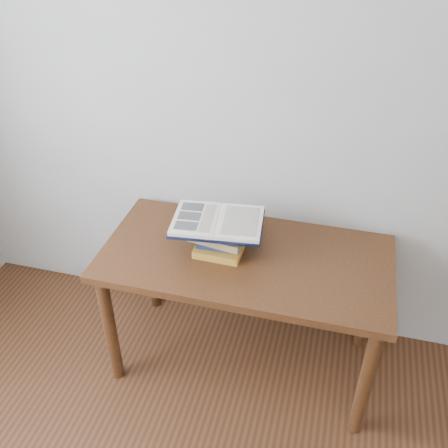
# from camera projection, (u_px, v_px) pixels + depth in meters

# --- Properties ---
(room_shell) EXTENTS (3.54, 3.54, 2.62)m
(room_shell) POSITION_uv_depth(u_px,v_px,m) (9.00, 338.00, 0.62)
(room_shell) COLOR #ABA8A1
(room_shell) RESTS_ON ground
(desk) EXTENTS (1.30, 0.65, 0.70)m
(desk) POSITION_uv_depth(u_px,v_px,m) (245.00, 272.00, 2.29)
(desk) COLOR #4F3013
(desk) RESTS_ON ground
(book_stack) EXTENTS (0.26, 0.21, 0.13)m
(book_stack) POSITION_uv_depth(u_px,v_px,m) (220.00, 238.00, 2.23)
(book_stack) COLOR #BB6D2A
(book_stack) RESTS_ON desk
(open_book) EXTENTS (0.43, 0.32, 0.03)m
(open_book) POSITION_uv_depth(u_px,v_px,m) (218.00, 222.00, 2.20)
(open_book) COLOR black
(open_book) RESTS_ON book_stack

